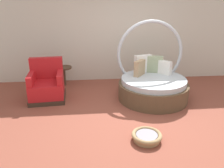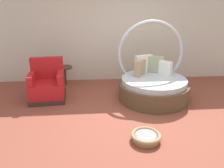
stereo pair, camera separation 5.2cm
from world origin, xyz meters
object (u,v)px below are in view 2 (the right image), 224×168
(red_armchair, at_px, (48,85))
(round_daybed, at_px, (153,83))
(pet_basket, at_px, (146,137))
(side_table, at_px, (64,70))

(red_armchair, bearing_deg, round_daybed, -3.74)
(red_armchair, height_order, pet_basket, red_armchair)
(side_table, bearing_deg, red_armchair, -108.35)
(red_armchair, bearing_deg, side_table, 71.65)
(red_armchair, xyz_separation_m, pet_basket, (1.94, -1.89, -0.26))
(round_daybed, relative_size, red_armchair, 1.91)
(pet_basket, relative_size, side_table, 0.98)
(pet_basket, xyz_separation_m, side_table, (-1.64, 2.78, 0.35))
(red_armchair, distance_m, side_table, 0.94)
(pet_basket, height_order, side_table, side_table)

